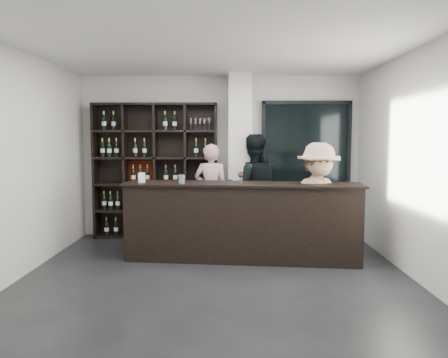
{
  "coord_description": "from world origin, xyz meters",
  "views": [
    {
      "loc": [
        0.17,
        -5.2,
        1.77
      ],
      "look_at": [
        0.09,
        1.1,
        1.19
      ],
      "focal_mm": 35.0,
      "sensor_mm": 36.0,
      "label": 1
    }
  ],
  "objects_px": {
    "customer": "(318,202)",
    "tasting_counter": "(242,221)",
    "taster_pink": "(211,192)",
    "taster_black": "(253,188)",
    "wine_shelf": "(156,171)"
  },
  "relations": [
    {
      "from": "wine_shelf",
      "to": "taster_black",
      "type": "bearing_deg",
      "value": -9.78
    },
    {
      "from": "taster_pink",
      "to": "taster_black",
      "type": "xyz_separation_m",
      "value": [
        0.72,
        -0.13,
        0.08
      ]
    },
    {
      "from": "wine_shelf",
      "to": "customer",
      "type": "distance_m",
      "value": 3.03
    },
    {
      "from": "tasting_counter",
      "to": "taster_pink",
      "type": "height_order",
      "value": "taster_pink"
    },
    {
      "from": "customer",
      "to": "tasting_counter",
      "type": "bearing_deg",
      "value": 167.37
    },
    {
      "from": "wine_shelf",
      "to": "customer",
      "type": "height_order",
      "value": "wine_shelf"
    },
    {
      "from": "wine_shelf",
      "to": "taster_pink",
      "type": "distance_m",
      "value": 1.07
    },
    {
      "from": "wine_shelf",
      "to": "tasting_counter",
      "type": "bearing_deg",
      "value": -44.32
    },
    {
      "from": "taster_pink",
      "to": "customer",
      "type": "height_order",
      "value": "customer"
    },
    {
      "from": "tasting_counter",
      "to": "taster_black",
      "type": "height_order",
      "value": "taster_black"
    },
    {
      "from": "customer",
      "to": "wine_shelf",
      "type": "bearing_deg",
      "value": 139.73
    },
    {
      "from": "tasting_counter",
      "to": "taster_black",
      "type": "relative_size",
      "value": 1.86
    },
    {
      "from": "taster_black",
      "to": "customer",
      "type": "height_order",
      "value": "taster_black"
    },
    {
      "from": "tasting_counter",
      "to": "customer",
      "type": "height_order",
      "value": "customer"
    },
    {
      "from": "taster_pink",
      "to": "wine_shelf",
      "type": "bearing_deg",
      "value": 3.13
    }
  ]
}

